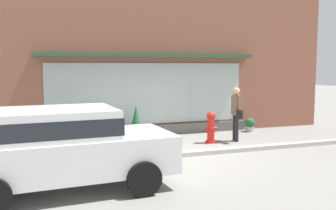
{
  "coord_description": "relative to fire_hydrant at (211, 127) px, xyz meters",
  "views": [
    {
      "loc": [
        -3.58,
        -9.21,
        2.4
      ],
      "look_at": [
        0.04,
        1.2,
        1.23
      ],
      "focal_mm": 39.67,
      "sensor_mm": 36.0,
      "label": 1
    }
  ],
  "objects": [
    {
      "name": "ground_plane",
      "position": [
        -1.44,
        -1.15,
        -0.51
      ],
      "size": [
        60.0,
        60.0,
        0.0
      ],
      "primitive_type": "plane",
      "color": "gray"
    },
    {
      "name": "curb_strip",
      "position": [
        -1.44,
        -1.35,
        -0.45
      ],
      "size": [
        14.0,
        0.24,
        0.12
      ],
      "primitive_type": "cube",
      "color": "#B2B2AD",
      "rests_on": "ground_plane"
    },
    {
      "name": "storefront",
      "position": [
        -1.44,
        2.04,
        2.14
      ],
      "size": [
        14.0,
        0.81,
        5.42
      ],
      "color": "#935642",
      "rests_on": "ground_plane"
    },
    {
      "name": "fire_hydrant",
      "position": [
        0.0,
        0.0,
        0.0
      ],
      "size": [
        0.41,
        0.37,
        0.98
      ],
      "color": "red",
      "rests_on": "ground_plane"
    },
    {
      "name": "pedestrian_with_handbag",
      "position": [
        0.85,
        -0.07,
        0.5
      ],
      "size": [
        0.23,
        0.65,
        1.72
      ],
      "rotation": [
        0.0,
        0.0,
        4.66
      ],
      "color": "#232328",
      "rests_on": "ground_plane"
    },
    {
      "name": "parked_car_white",
      "position": [
        -4.67,
        -3.14,
        0.4
      ],
      "size": [
        4.22,
        2.17,
        1.59
      ],
      "rotation": [
        0.0,
        0.0,
        0.06
      ],
      "color": "white",
      "rests_on": "ground_plane"
    },
    {
      "name": "potted_plant_doorstep",
      "position": [
        -2.11,
        1.16,
        0.05
      ],
      "size": [
        0.49,
        0.49,
        1.14
      ],
      "color": "#4C4C51",
      "rests_on": "ground_plane"
    },
    {
      "name": "potted_plant_corner_tall",
      "position": [
        2.21,
        1.33,
        -0.24
      ],
      "size": [
        0.37,
        0.37,
        0.51
      ],
      "color": "#B7B2A3",
      "rests_on": "ground_plane"
    },
    {
      "name": "potted_plant_by_entrance",
      "position": [
        -3.45,
        1.35,
        0.05
      ],
      "size": [
        0.44,
        0.44,
        1.15
      ],
      "color": "#4C4C51",
      "rests_on": "ground_plane"
    },
    {
      "name": "potted_plant_near_hydrant",
      "position": [
        -5.79,
        1.03,
        -0.19
      ],
      "size": [
        0.35,
        0.35,
        0.65
      ],
      "color": "#B7B2A3",
      "rests_on": "ground_plane"
    }
  ]
}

